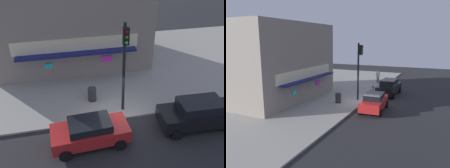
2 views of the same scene
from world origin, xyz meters
The scene contains 9 objects.
ground_plane centered at (0.00, 0.00, 0.00)m, with size 63.10×63.10×0.00m, color #232326.
sidewalk centered at (0.00, 6.88, 0.06)m, with size 42.07×13.76×0.12m, color gray.
corner_building centered at (-1.91, 9.18, 3.92)m, with size 11.90×8.49×7.62m.
traffic_light centered at (0.42, 0.75, 3.73)m, with size 0.32×0.58×5.66m.
fire_hydrant centered at (4.85, 0.58, 0.47)m, with size 0.50×0.26×0.73m.
trash_can centered at (-1.33, 2.20, 0.59)m, with size 0.56×0.56×0.94m, color #2D2D2D.
pedestrian centered at (10.13, 1.40, 1.11)m, with size 0.55×0.51×1.79m.
parked_car_red centered at (-1.97, -1.52, 0.80)m, with size 4.15×2.10×1.53m.
parked_car_black centered at (4.34, -1.41, 0.89)m, with size 4.64×2.16×1.74m.
Camera 2 is at (-20.37, -6.60, 6.11)m, focal length 36.20 mm.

